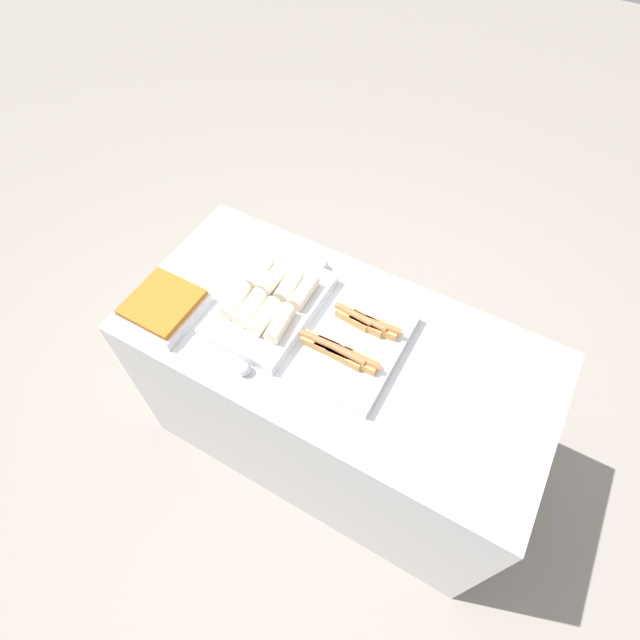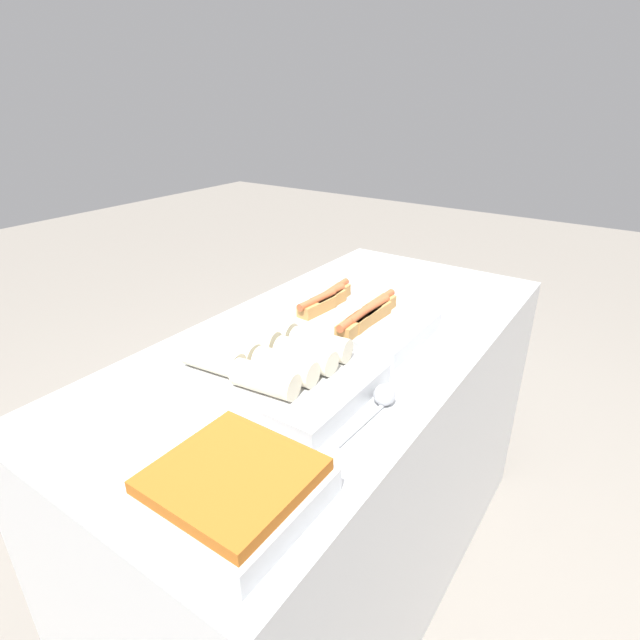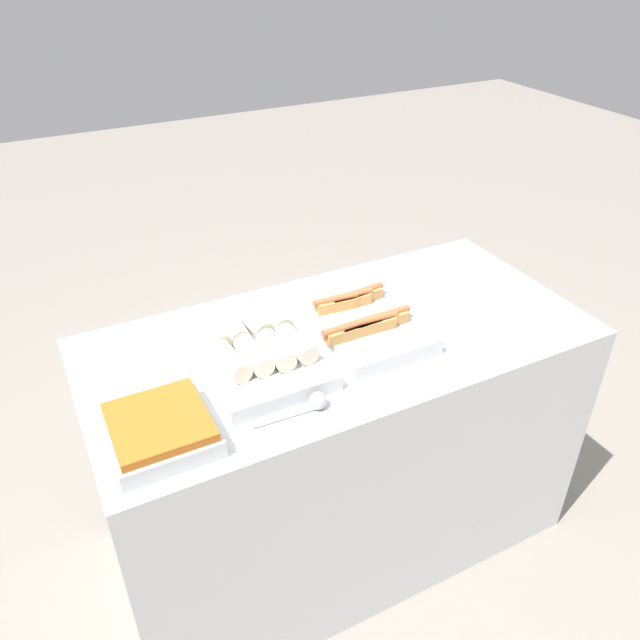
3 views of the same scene
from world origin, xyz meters
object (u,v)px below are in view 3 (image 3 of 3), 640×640
Objects in this scene: tray_hotdogs at (361,321)px; serving_spoon_far at (241,306)px; tray_side_front at (160,430)px; serving_spoon_near at (314,403)px; tray_wraps at (255,348)px.

serving_spoon_far is at bearing 137.29° from tray_hotdogs.
serving_spoon_near is at bearing -9.97° from tray_side_front.
tray_wraps is at bearing 101.54° from serving_spoon_near.
serving_spoon_near is 0.96× the size of serving_spoon_far.
tray_wraps is (-0.36, 0.00, 0.01)m from tray_hotdogs.
tray_wraps reaches higher than serving_spoon_near.
tray_wraps is 1.82× the size of tray_side_front.
tray_side_front is (-0.34, -0.20, -0.01)m from tray_wraps.
tray_wraps is 0.28m from serving_spoon_near.
tray_wraps is at bearing 179.48° from tray_hotdogs.
tray_side_front is at bearing -129.65° from serving_spoon_far.
tray_wraps reaches higher than serving_spoon_far.
serving_spoon_near is (0.39, -0.07, -0.01)m from tray_side_front.
tray_hotdogs is 2.14× the size of serving_spoon_near.
serving_spoon_far is (0.06, 0.27, -0.02)m from tray_wraps.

